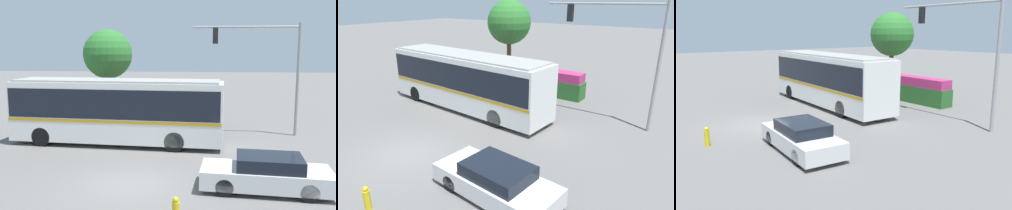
# 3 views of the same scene
# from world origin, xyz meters

# --- Properties ---
(ground_plane) EXTENTS (140.00, 140.00, 0.00)m
(ground_plane) POSITION_xyz_m (0.00, 0.00, 0.00)
(ground_plane) COLOR slate
(city_bus) EXTENTS (11.26, 3.23, 3.44)m
(city_bus) POSITION_xyz_m (-1.80, 5.80, 1.95)
(city_bus) COLOR silver
(city_bus) RESTS_ON ground
(sedan_foreground) EXTENTS (4.69, 2.24, 1.29)m
(sedan_foreground) POSITION_xyz_m (4.97, -0.25, 0.62)
(sedan_foreground) COLOR silver
(sedan_foreground) RESTS_ON ground
(traffic_light_pole) EXTENTS (6.14, 0.24, 6.48)m
(traffic_light_pole) POSITION_xyz_m (6.60, 8.66, 4.41)
(traffic_light_pole) COLOR gray
(traffic_light_pole) RESTS_ON ground
(flowering_hedge) EXTENTS (8.98, 1.16, 1.79)m
(flowering_hedge) POSITION_xyz_m (-1.00, 11.37, 0.88)
(flowering_hedge) COLOR #286028
(flowering_hedge) RESTS_ON ground
(street_tree_left) EXTENTS (3.64, 3.64, 6.46)m
(street_tree_left) POSITION_xyz_m (-4.32, 13.99, 4.62)
(street_tree_left) COLOR brown
(street_tree_left) RESTS_ON ground
(fire_hydrant) EXTENTS (0.22, 0.22, 0.86)m
(fire_hydrant) POSITION_xyz_m (1.96, -3.19, 0.41)
(fire_hydrant) COLOR gold
(fire_hydrant) RESTS_ON ground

